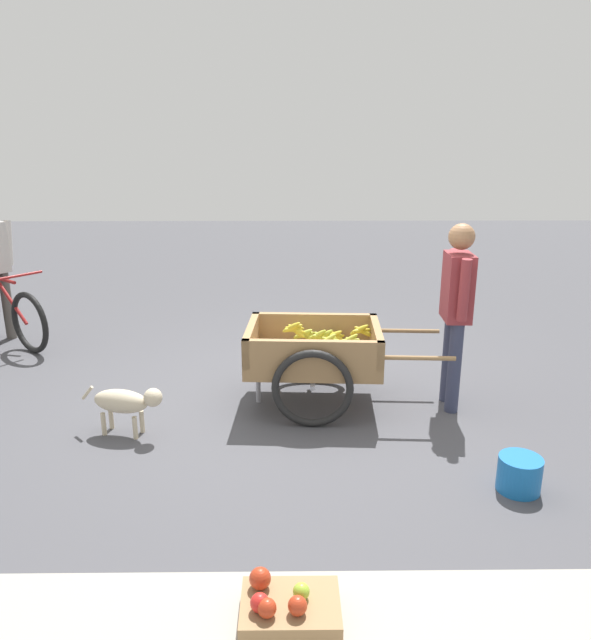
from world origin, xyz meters
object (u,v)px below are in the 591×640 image
at_px(dog, 126,402).
at_px(apple_crate, 289,619).
at_px(fruit_cart, 315,355).
at_px(plastic_bucket, 519,474).
at_px(vendor_person, 456,301).
at_px(bicycle, 5,313).

bearing_deg(dog, apple_crate, 121.81).
bearing_deg(apple_crate, fruit_cart, -94.91).
bearing_deg(fruit_cart, dog, 20.76).
height_order(plastic_bucket, apple_crate, apple_crate).
bearing_deg(apple_crate, plastic_bucket, -140.98).
relative_size(vendor_person, bicycle, 1.15).
distance_m(vendor_person, apple_crate, 2.93).
relative_size(dog, plastic_bucket, 2.38).
bearing_deg(fruit_cart, apple_crate, 85.09).
xyz_separation_m(fruit_cart, apple_crate, (0.22, 2.54, -0.31)).
height_order(dog, plastic_bucket, dog).
relative_size(fruit_cart, vendor_person, 1.09).
xyz_separation_m(vendor_person, plastic_bucket, (-0.12, 1.28, -0.80)).
distance_m(bicycle, plastic_bucket, 5.45).
relative_size(fruit_cart, dog, 2.57).
bearing_deg(vendor_person, fruit_cart, -3.12).
bearing_deg(apple_crate, bicycle, -53.12).
distance_m(vendor_person, dog, 2.71).
xyz_separation_m(plastic_bucket, apple_crate, (1.48, 1.20, 0.01)).
xyz_separation_m(bicycle, plastic_bucket, (-4.58, 2.94, -0.24)).
height_order(bicycle, apple_crate, bicycle).
relative_size(vendor_person, apple_crate, 3.51).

